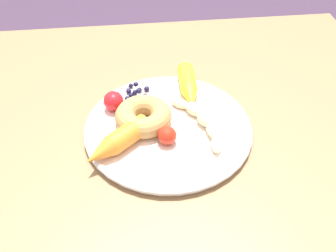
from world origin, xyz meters
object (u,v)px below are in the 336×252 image
Objects in this scene: banana at (202,120)px; tomato_mid at (166,136)px; plate at (168,127)px; tomato_near at (113,101)px; carrot_orange at (117,142)px; carrot_yellow at (189,86)px; donut at (143,116)px; blueberry_pile at (136,92)px; dining_table at (165,165)px.

tomato_mid reaches higher than banana.
tomato_near is at bearing 148.07° from plate.
carrot_orange is at bearing -87.20° from tomato_near.
plate is 0.11m from carrot_orange.
donut is (-0.10, -0.09, 0.00)m from carrot_yellow.
tomato_near is 1.14× the size of tomato_mid.
banana is at bearing -41.07° from blueberry_pile.
dining_table is 9.82× the size of donut.
tomato_near is 0.14m from tomato_mid.
carrot_yellow is at bearing 44.49° from carrot_orange.
carrot_orange is at bearing -151.50° from dining_table.
blueberry_pile reaches higher than plate.
tomato_mid is (0.05, -0.15, 0.01)m from blueberry_pile.
donut is at bearing 160.68° from dining_table.
donut reaches higher than carrot_yellow.
banana is 4.66× the size of tomato_mid.
tomato_mid is (-0.00, -0.04, 0.13)m from dining_table.
donut reaches higher than banana.
plate is 5.12× the size of blueberry_pile.
banana is 2.60× the size of blueberry_pile.
tomato_mid is at bearing -100.82° from plate.
carrot_yellow is (0.05, 0.10, 0.02)m from plate.
carrot_orange reaches higher than carrot_yellow.
blueberry_pile is (0.04, 0.15, -0.01)m from carrot_orange.
donut is at bearing 172.56° from banana.
carrot_orange is at bearing -128.90° from donut.
tomato_near is at bearing 145.36° from dining_table.
donut is 0.09m from blueberry_pile.
plate is at bearing 27.97° from carrot_orange.
carrot_yellow is 3.80× the size of tomato_mid.
blueberry_pile is 0.06m from tomato_near.
dining_table is 0.13m from tomato_mid.
dining_table is at bearing -34.64° from tomato_near.
blueberry_pile is (-0.01, 0.09, -0.01)m from donut.
tomato_near is (-0.05, -0.04, 0.01)m from blueberry_pile.
banana is 0.10m from carrot_yellow.
blueberry_pile is at bearing 75.33° from carrot_orange.
donut is (-0.11, 0.01, 0.01)m from banana.
tomato_near is at bearing 158.33° from banana.
dining_table is 0.16m from blueberry_pile.
banana is 0.11m from donut.
dining_table is at bearing 179.36° from banana.
tomato_near is (-0.10, 0.06, 0.02)m from plate.
donut reaches higher than tomato_mid.
blueberry_pile reaches higher than dining_table.
carrot_yellow is (0.15, 0.15, -0.00)m from carrot_orange.
carrot_orange is 0.21m from carrot_yellow.
plate is 2.49× the size of carrot_orange.
plate is 0.12m from blueberry_pile.
donut is 1.72× the size of blueberry_pile.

